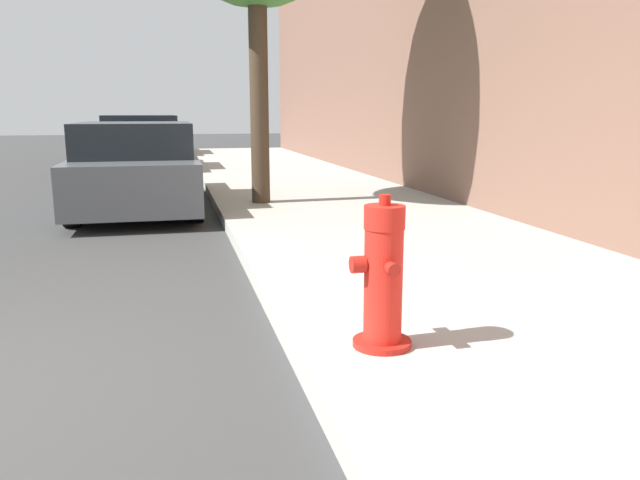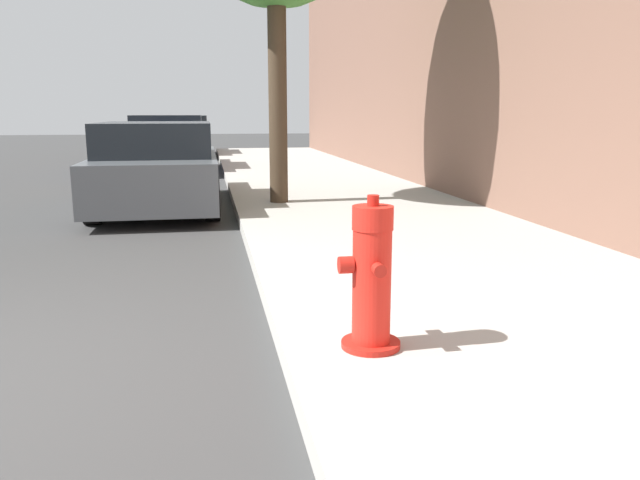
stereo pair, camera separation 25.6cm
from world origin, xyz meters
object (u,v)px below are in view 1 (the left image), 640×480
fire_hydrant (383,279)px  parked_car_mid (141,145)px  parked_car_far (151,137)px  parked_car_near (137,168)px

fire_hydrant → parked_car_mid: 12.74m
parked_car_mid → fire_hydrant: bearing=-82.0°
fire_hydrant → parked_car_far: parked_car_far is taller
parked_car_mid → parked_car_far: 5.57m
fire_hydrant → parked_car_far: 18.26m
parked_car_near → parked_car_mid: bearing=91.6°
parked_car_near → parked_car_far: bearing=90.3°
parked_car_near → parked_car_far: 11.70m
fire_hydrant → parked_car_near: 6.68m
parked_car_mid → parked_car_near: bearing=-88.4°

